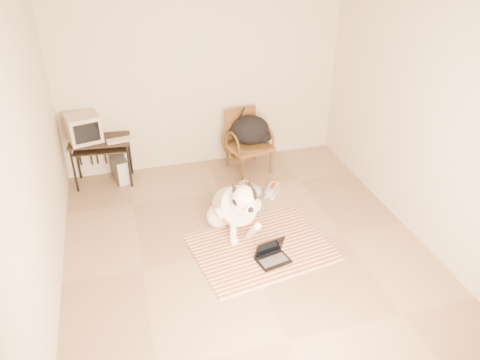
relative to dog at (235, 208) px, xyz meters
name	(u,v)px	position (x,y,z in m)	size (l,w,h in m)	color
floor	(247,251)	(0.04, -0.39, -0.34)	(4.50, 4.50, 0.00)	#93775A
wall_back	(202,75)	(0.04, 1.86, 1.01)	(4.50, 4.50, 0.00)	beige
wall_front	(356,307)	(0.04, -2.64, 1.01)	(4.50, 4.50, 0.00)	beige
wall_left	(32,170)	(-1.96, -0.39, 1.01)	(4.50, 4.50, 0.00)	beige
wall_right	(424,122)	(2.04, -0.39, 1.01)	(4.50, 4.50, 0.00)	beige
rug	(261,247)	(0.21, -0.38, -0.33)	(1.66, 1.37, 0.02)	#B63F1B
dog	(235,208)	(0.00, 0.00, 0.00)	(0.57, 1.16, 0.86)	white
laptop	(272,255)	(0.25, -0.63, -0.26)	(0.40, 0.32, 0.25)	black
computer_desk	(100,146)	(-1.45, 1.60, 0.23)	(0.83, 0.51, 0.66)	black
crt_monitor	(83,128)	(-1.63, 1.63, 0.50)	(0.49, 0.47, 0.36)	tan
desk_keyboard	(121,140)	(-1.17, 1.50, 0.34)	(0.38, 0.14, 0.02)	tan
pc_tower	(120,169)	(-1.24, 1.60, -0.16)	(0.24, 0.41, 0.36)	#48484B
rattan_chair	(247,141)	(0.58, 1.47, 0.10)	(0.68, 0.66, 0.86)	brown
backpack	(252,131)	(0.65, 1.47, 0.25)	(0.61, 0.47, 0.42)	black
sneaker_left	(250,189)	(0.43, 0.80, -0.29)	(0.27, 0.35, 0.11)	white
sneaker_right	(272,190)	(0.71, 0.69, -0.29)	(0.28, 0.33, 0.11)	white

